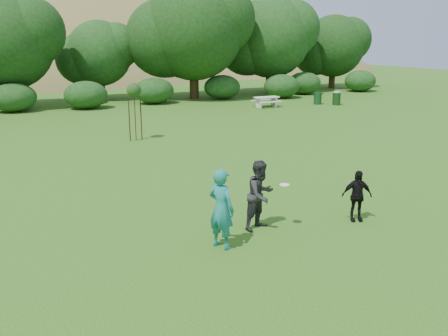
# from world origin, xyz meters

# --- Properties ---
(ground) EXTENTS (120.00, 120.00, 0.00)m
(ground) POSITION_xyz_m (0.00, 0.00, 0.00)
(ground) COLOR #19470C
(ground) RESTS_ON ground
(player_teal) EXTENTS (0.73, 0.86, 1.99)m
(player_teal) POSITION_xyz_m (-1.64, -0.07, 1.00)
(player_teal) COLOR #197471
(player_teal) RESTS_ON ground
(player_grey) EXTENTS (1.10, 0.97, 1.89)m
(player_grey) POSITION_xyz_m (-0.14, 0.58, 0.94)
(player_grey) COLOR #272629
(player_grey) RESTS_ON ground
(player_black) EXTENTS (0.93, 0.66, 1.46)m
(player_black) POSITION_xyz_m (2.56, -0.14, 0.73)
(player_black) COLOR black
(player_black) RESTS_ON ground
(trash_can_near) EXTENTS (0.60, 0.60, 0.90)m
(trash_can_near) POSITION_xyz_m (16.98, 20.48, 0.45)
(trash_can_near) COLOR #163D1C
(trash_can_near) RESTS_ON ground
(frisbee) EXTENTS (0.27, 0.27, 0.03)m
(frisbee) POSITION_xyz_m (0.40, 0.26, 1.23)
(frisbee) COLOR white
(frisbee) RESTS_ON ground
(sapling) EXTENTS (0.70, 0.70, 2.85)m
(sapling) POSITION_xyz_m (0.45, 13.54, 2.42)
(sapling) COLOR #3E2418
(sapling) RESTS_ON ground
(picnic_table) EXTENTS (1.80, 1.48, 0.76)m
(picnic_table) POSITION_xyz_m (12.66, 20.91, 0.52)
(picnic_table) COLOR beige
(picnic_table) RESTS_ON ground
(trash_can_lidded) EXTENTS (0.60, 0.60, 1.05)m
(trash_can_lidded) POSITION_xyz_m (18.00, 19.49, 0.54)
(trash_can_lidded) COLOR #153714
(trash_can_lidded) RESTS_ON ground
(hillside) EXTENTS (150.00, 72.00, 52.00)m
(hillside) POSITION_xyz_m (-0.56, 68.45, -11.97)
(hillside) COLOR olive
(hillside) RESTS_ON ground
(tree_row) EXTENTS (53.92, 10.38, 9.62)m
(tree_row) POSITION_xyz_m (3.23, 28.68, 4.87)
(tree_row) COLOR #3A2616
(tree_row) RESTS_ON ground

